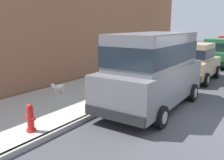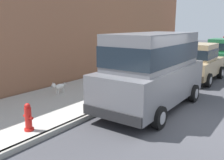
# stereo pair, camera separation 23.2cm
# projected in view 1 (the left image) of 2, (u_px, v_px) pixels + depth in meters

# --- Properties ---
(ground_plane) EXTENTS (80.00, 80.00, 0.00)m
(ground_plane) POSITION_uv_depth(u_px,v_px,m) (212.00, 126.00, 6.95)
(ground_plane) COLOR #424247
(curb) EXTENTS (0.16, 64.00, 0.14)m
(curb) POSITION_uv_depth(u_px,v_px,m) (117.00, 103.00, 8.69)
(curb) COLOR gray
(curb) RESTS_ON ground
(sidewalk) EXTENTS (3.60, 64.00, 0.14)m
(sidewalk) POSITION_uv_depth(u_px,v_px,m) (79.00, 95.00, 9.68)
(sidewalk) COLOR #B7B5AD
(sidewalk) RESTS_ON ground
(car_grey_van) EXTENTS (2.16, 4.91, 2.52)m
(car_grey_van) POSITION_uv_depth(u_px,v_px,m) (153.00, 67.00, 8.22)
(car_grey_van) COLOR slate
(car_grey_van) RESTS_ON ground
(car_tan_hatchback) EXTENTS (1.97, 3.80, 1.88)m
(car_tan_hatchback) POSITION_uv_depth(u_px,v_px,m) (195.00, 61.00, 12.46)
(car_tan_hatchback) COLOR tan
(car_tan_hatchback) RESTS_ON ground
(car_green_hatchback) EXTENTS (2.04, 3.85, 1.88)m
(car_green_hatchback) POSITION_uv_depth(u_px,v_px,m) (218.00, 52.00, 16.51)
(car_green_hatchback) COLOR #23663D
(car_green_hatchback) RESTS_ON ground
(dog_white) EXTENTS (0.23, 0.76, 0.49)m
(dog_white) POSITION_uv_depth(u_px,v_px,m) (58.00, 87.00, 9.55)
(dog_white) COLOR white
(dog_white) RESTS_ON sidewalk
(fire_hydrant) EXTENTS (0.34, 0.24, 0.72)m
(fire_hydrant) POSITION_uv_depth(u_px,v_px,m) (30.00, 119.00, 6.19)
(fire_hydrant) COLOR red
(fire_hydrant) RESTS_ON sidewalk
(building_facade) EXTENTS (0.50, 20.00, 4.83)m
(building_facade) POSITION_uv_depth(u_px,v_px,m) (99.00, 31.00, 13.64)
(building_facade) COLOR #8C5B42
(building_facade) RESTS_ON ground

